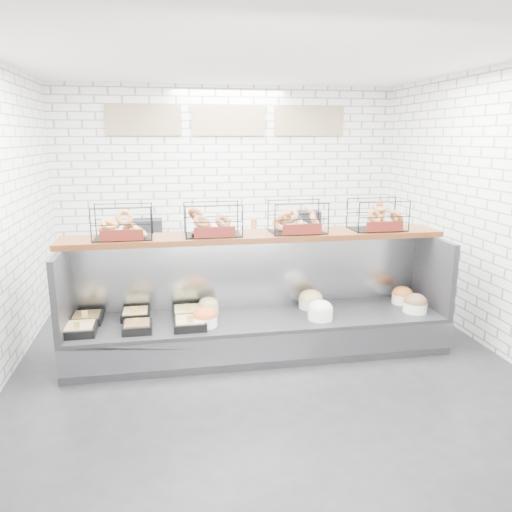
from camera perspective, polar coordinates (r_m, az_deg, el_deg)
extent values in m
plane|color=black|center=(5.27, 1.00, -12.11)|extent=(5.50, 5.50, 0.00)
cube|color=white|center=(7.51, -3.06, 7.53)|extent=(5.00, 0.02, 3.00)
cube|color=white|center=(5.84, 25.99, 4.49)|extent=(0.02, 5.50, 3.00)
cube|color=white|center=(4.81, 1.16, 22.15)|extent=(5.00, 5.50, 0.02)
cube|color=tan|center=(7.39, -12.73, 14.91)|extent=(1.05, 0.03, 0.42)
cube|color=tan|center=(7.44, -3.13, 15.19)|extent=(1.05, 0.03, 0.42)
cube|color=tan|center=(7.68, 6.11, 15.08)|extent=(1.05, 0.03, 0.42)
cube|color=black|center=(5.46, 0.39, -8.88)|extent=(4.00, 0.90, 0.40)
cube|color=#93969B|center=(5.06, 1.31, -10.51)|extent=(4.00, 0.03, 0.28)
cube|color=#93969B|center=(5.65, -0.36, -1.67)|extent=(4.00, 0.08, 0.80)
cube|color=black|center=(5.28, -21.17, -3.69)|extent=(0.06, 0.90, 0.80)
cube|color=black|center=(5.93, 19.47, -1.71)|extent=(0.06, 0.90, 0.80)
cube|color=black|center=(5.21, -19.54, -7.96)|extent=(0.33, 0.33, 0.08)
cube|color=tan|center=(5.20, -19.57, -7.60)|extent=(0.28, 0.28, 0.04)
cube|color=gold|center=(5.07, -19.82, -7.48)|extent=(0.06, 0.01, 0.08)
cube|color=black|center=(5.48, -18.75, -6.82)|extent=(0.31, 0.31, 0.08)
cube|color=brown|center=(5.47, -18.78, -6.48)|extent=(0.26, 0.26, 0.04)
cube|color=gold|center=(5.36, -18.98, -6.31)|extent=(0.06, 0.01, 0.08)
cube|color=black|center=(5.11, -13.42, -7.94)|extent=(0.28, 0.28, 0.08)
cube|color=brown|center=(5.10, -13.44, -7.57)|extent=(0.24, 0.24, 0.04)
cube|color=gold|center=(4.99, -13.53, -7.39)|extent=(0.06, 0.01, 0.08)
cube|color=black|center=(5.46, -13.60, -6.55)|extent=(0.29, 0.29, 0.08)
cube|color=#E6CC75|center=(5.45, -13.62, -6.21)|extent=(0.25, 0.25, 0.04)
cube|color=gold|center=(5.34, -13.71, -6.01)|extent=(0.06, 0.01, 0.08)
cube|color=black|center=(5.11, -7.56, -7.70)|extent=(0.33, 0.33, 0.08)
cube|color=#D1B380|center=(5.10, -7.58, -7.33)|extent=(0.28, 0.28, 0.04)
cube|color=gold|center=(4.97, -7.53, -7.20)|extent=(0.06, 0.01, 0.08)
cube|color=black|center=(5.42, -7.83, -6.45)|extent=(0.32, 0.32, 0.08)
cube|color=#EFEA7A|center=(5.41, -7.84, -6.10)|extent=(0.27, 0.27, 0.04)
cube|color=gold|center=(5.28, -7.81, -5.94)|extent=(0.06, 0.01, 0.08)
cylinder|color=white|center=(5.13, -5.87, -7.38)|extent=(0.26, 0.26, 0.11)
ellipsoid|color=#CD5C2B|center=(5.11, -5.88, -6.75)|extent=(0.25, 0.25, 0.18)
cylinder|color=white|center=(5.45, -5.44, -6.08)|extent=(0.22, 0.22, 0.11)
ellipsoid|color=#CCBA7E|center=(5.44, -5.45, -5.48)|extent=(0.21, 0.21, 0.15)
cylinder|color=white|center=(5.33, 7.35, -6.59)|extent=(0.27, 0.27, 0.11)
ellipsoid|color=silver|center=(5.31, 7.37, -5.98)|extent=(0.26, 0.26, 0.18)
cylinder|color=white|center=(5.67, 6.26, -5.34)|extent=(0.27, 0.27, 0.11)
ellipsoid|color=#DCB770|center=(5.65, 6.28, -4.77)|extent=(0.26, 0.26, 0.18)
cylinder|color=white|center=(5.77, 17.70, -5.57)|extent=(0.26, 0.26, 0.11)
ellipsoid|color=brown|center=(5.75, 17.74, -5.00)|extent=(0.26, 0.26, 0.18)
cylinder|color=white|center=(6.02, 16.37, -4.68)|extent=(0.24, 0.24, 0.11)
ellipsoid|color=#C7642A|center=(6.00, 16.41, -4.14)|extent=(0.23, 0.23, 0.16)
cube|color=#43200E|center=(5.37, -0.02, 2.24)|extent=(4.10, 0.50, 0.06)
cube|color=black|center=(5.27, -15.00, 3.78)|extent=(0.60, 0.38, 0.34)
cube|color=#52150F|center=(5.09, -15.10, 2.30)|extent=(0.42, 0.02, 0.11)
cube|color=black|center=(5.27, -4.96, 4.20)|extent=(0.60, 0.38, 0.34)
cube|color=#52150F|center=(5.09, -4.73, 2.73)|extent=(0.42, 0.02, 0.11)
cube|color=black|center=(5.43, 4.78, 4.47)|extent=(0.60, 0.38, 0.34)
cube|color=#52150F|center=(5.25, 5.32, 3.05)|extent=(0.42, 0.02, 0.11)
cube|color=black|center=(5.73, 13.73, 4.62)|extent=(0.60, 0.38, 0.34)
cube|color=#52150F|center=(5.57, 14.50, 3.27)|extent=(0.42, 0.02, 0.11)
cube|color=#93969B|center=(7.38, -2.64, -0.86)|extent=(4.00, 0.60, 0.90)
cube|color=black|center=(7.21, -12.26, 3.14)|extent=(0.40, 0.30, 0.24)
cube|color=silver|center=(7.25, -6.95, 3.17)|extent=(0.35, 0.28, 0.18)
cylinder|color=#C95F32|center=(7.23, -0.24, 3.40)|extent=(0.09, 0.09, 0.22)
cube|color=black|center=(7.50, 6.04, 4.00)|extent=(0.30, 0.30, 0.30)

